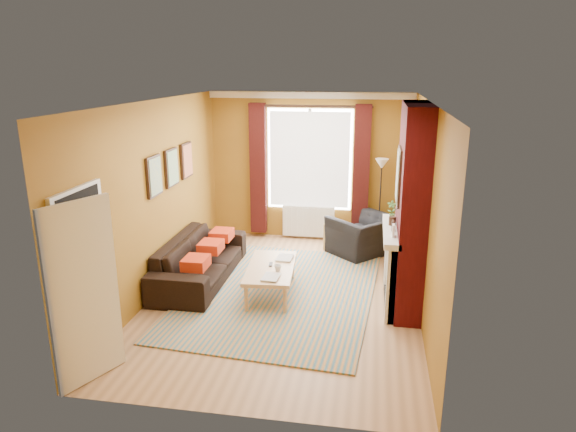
% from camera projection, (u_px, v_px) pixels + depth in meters
% --- Properties ---
extents(ground, '(5.50, 5.50, 0.00)m').
position_uv_depth(ground, '(285.00, 295.00, 7.56)').
color(ground, '#956A44').
rests_on(ground, ground).
extents(room_walls, '(3.82, 5.54, 2.83)m').
position_uv_depth(room_walls, '(331.00, 202.00, 7.34)').
color(room_walls, '#8D611B').
rests_on(room_walls, ground).
extents(striped_rug, '(2.97, 3.92, 0.02)m').
position_uv_depth(striped_rug, '(280.00, 293.00, 7.63)').
color(striped_rug, '#2F6781').
rests_on(striped_rug, ground).
extents(sofa, '(0.91, 2.32, 0.68)m').
position_uv_depth(sofa, '(200.00, 259.00, 8.04)').
color(sofa, black).
rests_on(sofa, ground).
extents(armchair, '(1.41, 1.42, 0.69)m').
position_uv_depth(armchair, '(363.00, 235.00, 9.15)').
color(armchair, black).
rests_on(armchair, ground).
extents(coffee_table, '(0.77, 1.38, 0.44)m').
position_uv_depth(coffee_table, '(271.00, 269.00, 7.49)').
color(coffee_table, tan).
rests_on(coffee_table, ground).
extents(wicker_stool, '(0.50, 0.50, 0.49)m').
position_uv_depth(wicker_stool, '(334.00, 237.00, 9.41)').
color(wicker_stool, olive).
rests_on(wicker_stool, ground).
extents(floor_lamp, '(0.29, 0.29, 1.66)m').
position_uv_depth(floor_lamp, '(381.00, 178.00, 9.25)').
color(floor_lamp, black).
rests_on(floor_lamp, ground).
extents(book_a, '(0.24, 0.32, 0.03)m').
position_uv_depth(book_a, '(263.00, 277.00, 7.07)').
color(book_a, '#999999').
rests_on(book_a, coffee_table).
extents(book_b, '(0.25, 0.33, 0.02)m').
position_uv_depth(book_b, '(277.00, 257.00, 7.80)').
color(book_b, '#999999').
rests_on(book_b, coffee_table).
extents(mug, '(0.12, 0.12, 0.10)m').
position_uv_depth(mug, '(278.00, 268.00, 7.28)').
color(mug, '#999999').
rests_on(mug, coffee_table).
extents(tv_remote, '(0.06, 0.15, 0.02)m').
position_uv_depth(tv_remote, '(271.00, 264.00, 7.52)').
color(tv_remote, '#28282B').
rests_on(tv_remote, coffee_table).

